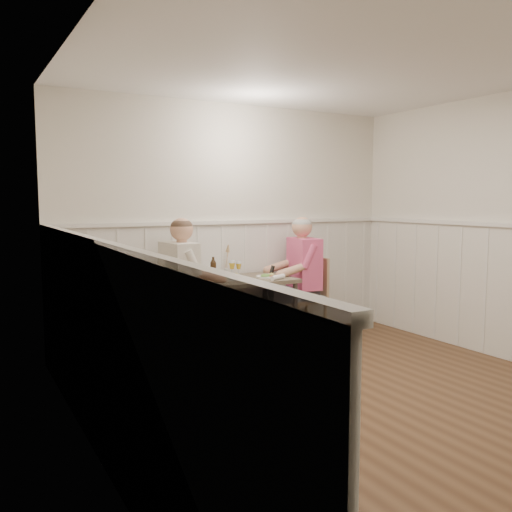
{
  "coord_description": "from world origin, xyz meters",
  "views": [
    {
      "loc": [
        -2.7,
        -3.09,
        1.57
      ],
      "look_at": [
        -0.05,
        1.64,
        1.0
      ],
      "focal_mm": 38.0,
      "sensor_mm": 36.0,
      "label": 1
    }
  ],
  "objects_px": {
    "dining_table": "(247,288)",
    "beer_bottle": "(213,269)",
    "diner_cream": "(184,298)",
    "grass_vase": "(226,261)",
    "chair_right": "(307,294)",
    "chair_left": "(172,312)",
    "man_in_pink": "(300,288)"
  },
  "relations": [
    {
      "from": "dining_table",
      "to": "grass_vase",
      "type": "relative_size",
      "value": 2.65
    },
    {
      "from": "dining_table",
      "to": "man_in_pink",
      "type": "height_order",
      "value": "man_in_pink"
    },
    {
      "from": "chair_right",
      "to": "chair_left",
      "type": "xyz_separation_m",
      "value": [
        -1.61,
        0.0,
        -0.04
      ]
    },
    {
      "from": "man_in_pink",
      "to": "grass_vase",
      "type": "xyz_separation_m",
      "value": [
        -0.78,
        0.29,
        0.32
      ]
    },
    {
      "from": "grass_vase",
      "to": "beer_bottle",
      "type": "bearing_deg",
      "value": -147.46
    },
    {
      "from": "beer_bottle",
      "to": "grass_vase",
      "type": "bearing_deg",
      "value": 32.54
    },
    {
      "from": "beer_bottle",
      "to": "dining_table",
      "type": "bearing_deg",
      "value": -29.34
    },
    {
      "from": "grass_vase",
      "to": "chair_right",
      "type": "bearing_deg",
      "value": -15.84
    },
    {
      "from": "dining_table",
      "to": "chair_right",
      "type": "xyz_separation_m",
      "value": [
        0.8,
        0.06,
        -0.15
      ]
    },
    {
      "from": "dining_table",
      "to": "grass_vase",
      "type": "bearing_deg",
      "value": 105.46
    },
    {
      "from": "chair_left",
      "to": "beer_bottle",
      "type": "distance_m",
      "value": 0.64
    },
    {
      "from": "chair_right",
      "to": "man_in_pink",
      "type": "bearing_deg",
      "value": -161.73
    },
    {
      "from": "chair_right",
      "to": "grass_vase",
      "type": "xyz_separation_m",
      "value": [
        -0.89,
        0.25,
        0.41
      ]
    },
    {
      "from": "man_in_pink",
      "to": "diner_cream",
      "type": "relative_size",
      "value": 0.99
    },
    {
      "from": "dining_table",
      "to": "man_in_pink",
      "type": "relative_size",
      "value": 0.66
    },
    {
      "from": "dining_table",
      "to": "chair_right",
      "type": "distance_m",
      "value": 0.82
    },
    {
      "from": "dining_table",
      "to": "beer_bottle",
      "type": "xyz_separation_m",
      "value": [
        -0.3,
        0.17,
        0.2
      ]
    },
    {
      "from": "grass_vase",
      "to": "chair_left",
      "type": "bearing_deg",
      "value": -160.98
    },
    {
      "from": "diner_cream",
      "to": "beer_bottle",
      "type": "xyz_separation_m",
      "value": [
        0.39,
        0.15,
        0.26
      ]
    },
    {
      "from": "dining_table",
      "to": "diner_cream",
      "type": "bearing_deg",
      "value": 178.42
    },
    {
      "from": "chair_left",
      "to": "diner_cream",
      "type": "height_order",
      "value": "diner_cream"
    },
    {
      "from": "diner_cream",
      "to": "grass_vase",
      "type": "relative_size",
      "value": 4.06
    },
    {
      "from": "man_in_pink",
      "to": "grass_vase",
      "type": "height_order",
      "value": "man_in_pink"
    },
    {
      "from": "diner_cream",
      "to": "grass_vase",
      "type": "xyz_separation_m",
      "value": [
        0.61,
        0.29,
        0.31
      ]
    },
    {
      "from": "chair_right",
      "to": "grass_vase",
      "type": "distance_m",
      "value": 1.01
    },
    {
      "from": "chair_left",
      "to": "beer_bottle",
      "type": "relative_size",
      "value": 3.81
    },
    {
      "from": "man_in_pink",
      "to": "beer_bottle",
      "type": "xyz_separation_m",
      "value": [
        -1.0,
        0.15,
        0.26
      ]
    },
    {
      "from": "diner_cream",
      "to": "beer_bottle",
      "type": "relative_size",
      "value": 6.35
    },
    {
      "from": "beer_bottle",
      "to": "grass_vase",
      "type": "relative_size",
      "value": 0.64
    },
    {
      "from": "dining_table",
      "to": "grass_vase",
      "type": "xyz_separation_m",
      "value": [
        -0.09,
        0.31,
        0.26
      ]
    },
    {
      "from": "chair_left",
      "to": "man_in_pink",
      "type": "bearing_deg",
      "value": -1.54
    },
    {
      "from": "dining_table",
      "to": "chair_right",
      "type": "height_order",
      "value": "chair_right"
    }
  ]
}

